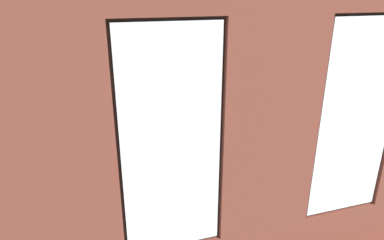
{
  "coord_description": "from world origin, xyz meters",
  "views": [
    {
      "loc": [
        1.64,
        5.24,
        3.05
      ],
      "look_at": [
        0.1,
        0.4,
        1.11
      ],
      "focal_mm": 32.0,
      "sensor_mm": 36.0,
      "label": 1
    }
  ],
  "objects_px": {
    "remote_gray": "(143,146)",
    "potted_plant_between_couches": "(336,158)",
    "table_plant_small": "(155,134)",
    "papasan_chair": "(115,125)",
    "potted_plant_corner_near_left": "(265,97)",
    "potted_plant_near_tv": "(53,197)",
    "remote_black": "(166,140)",
    "potted_plant_mid_room_small": "(236,129)",
    "tv_flatscreen": "(13,145)",
    "potted_plant_by_left_couch": "(272,127)",
    "potted_plant_foreground_right": "(47,109)",
    "coffee_table": "(167,143)",
    "cup_ceramic": "(186,133)",
    "couch_left": "(329,151)",
    "media_console": "(21,185)",
    "candle_jar": "(174,140)",
    "couch_by_window": "(248,213)"
  },
  "relations": [
    {
      "from": "media_console",
      "to": "table_plant_small",
      "type": "bearing_deg",
      "value": -161.52
    },
    {
      "from": "coffee_table",
      "to": "potted_plant_mid_room_small",
      "type": "distance_m",
      "value": 1.47
    },
    {
      "from": "table_plant_small",
      "to": "potted_plant_between_couches",
      "type": "bearing_deg",
      "value": 130.28
    },
    {
      "from": "tv_flatscreen",
      "to": "potted_plant_near_tv",
      "type": "bearing_deg",
      "value": 120.61
    },
    {
      "from": "potted_plant_foreground_right",
      "to": "potted_plant_near_tv",
      "type": "height_order",
      "value": "potted_plant_near_tv"
    },
    {
      "from": "cup_ceramic",
      "to": "remote_black",
      "type": "height_order",
      "value": "cup_ceramic"
    },
    {
      "from": "couch_left",
      "to": "potted_plant_near_tv",
      "type": "xyz_separation_m",
      "value": [
        4.6,
        0.42,
        0.21
      ]
    },
    {
      "from": "remote_gray",
      "to": "media_console",
      "type": "distance_m",
      "value": 2.03
    },
    {
      "from": "couch_by_window",
      "to": "potted_plant_corner_near_left",
      "type": "xyz_separation_m",
      "value": [
        -2.36,
        -3.84,
        0.24
      ]
    },
    {
      "from": "coffee_table",
      "to": "papasan_chair",
      "type": "distance_m",
      "value": 1.33
    },
    {
      "from": "couch_left",
      "to": "potted_plant_between_couches",
      "type": "relative_size",
      "value": 1.22
    },
    {
      "from": "potted_plant_corner_near_left",
      "to": "potted_plant_near_tv",
      "type": "relative_size",
      "value": 0.64
    },
    {
      "from": "potted_plant_foreground_right",
      "to": "potted_plant_mid_room_small",
      "type": "bearing_deg",
      "value": 159.45
    },
    {
      "from": "papasan_chair",
      "to": "potted_plant_between_couches",
      "type": "bearing_deg",
      "value": 128.87
    },
    {
      "from": "couch_by_window",
      "to": "remote_black",
      "type": "height_order",
      "value": "couch_by_window"
    },
    {
      "from": "papasan_chair",
      "to": "coffee_table",
      "type": "bearing_deg",
      "value": 129.04
    },
    {
      "from": "couch_left",
      "to": "potted_plant_foreground_right",
      "type": "relative_size",
      "value": 1.51
    },
    {
      "from": "candle_jar",
      "to": "remote_black",
      "type": "relative_size",
      "value": 0.59
    },
    {
      "from": "couch_left",
      "to": "tv_flatscreen",
      "type": "bearing_deg",
      "value": -95.58
    },
    {
      "from": "couch_left",
      "to": "potted_plant_between_couches",
      "type": "bearing_deg",
      "value": -37.77
    },
    {
      "from": "cup_ceramic",
      "to": "remote_black",
      "type": "relative_size",
      "value": 0.58
    },
    {
      "from": "candle_jar",
      "to": "potted_plant_by_left_couch",
      "type": "xyz_separation_m",
      "value": [
        -2.21,
        -0.32,
        -0.13
      ]
    },
    {
      "from": "remote_gray",
      "to": "media_console",
      "type": "bearing_deg",
      "value": -39.25
    },
    {
      "from": "table_plant_small",
      "to": "papasan_chair",
      "type": "xyz_separation_m",
      "value": [
        0.65,
        -0.93,
        -0.11
      ]
    },
    {
      "from": "potted_plant_between_couches",
      "to": "papasan_chair",
      "type": "bearing_deg",
      "value": -51.13
    },
    {
      "from": "media_console",
      "to": "tv_flatscreen",
      "type": "distance_m",
      "value": 0.66
    },
    {
      "from": "remote_black",
      "to": "table_plant_small",
      "type": "bearing_deg",
      "value": -99.91
    },
    {
      "from": "tv_flatscreen",
      "to": "couch_by_window",
      "type": "bearing_deg",
      "value": 149.77
    },
    {
      "from": "couch_left",
      "to": "candle_jar",
      "type": "bearing_deg",
      "value": -111.11
    },
    {
      "from": "remote_gray",
      "to": "potted_plant_between_couches",
      "type": "bearing_deg",
      "value": 83.01
    },
    {
      "from": "tv_flatscreen",
      "to": "papasan_chair",
      "type": "distance_m",
      "value": 2.36
    },
    {
      "from": "remote_gray",
      "to": "potted_plant_corner_near_left",
      "type": "height_order",
      "value": "potted_plant_corner_near_left"
    },
    {
      "from": "potted_plant_mid_room_small",
      "to": "potted_plant_corner_near_left",
      "type": "height_order",
      "value": "potted_plant_corner_near_left"
    },
    {
      "from": "potted_plant_corner_near_left",
      "to": "papasan_chair",
      "type": "bearing_deg",
      "value": 7.02
    },
    {
      "from": "papasan_chair",
      "to": "potted_plant_by_left_couch",
      "type": "xyz_separation_m",
      "value": [
        -3.17,
        0.85,
        -0.1
      ]
    },
    {
      "from": "remote_black",
      "to": "potted_plant_mid_room_small",
      "type": "bearing_deg",
      "value": 113.29
    },
    {
      "from": "potted_plant_corner_near_left",
      "to": "potted_plant_foreground_right",
      "type": "bearing_deg",
      "value": 0.57
    },
    {
      "from": "coffee_table",
      "to": "potted_plant_near_tv",
      "type": "relative_size",
      "value": 1.18
    },
    {
      "from": "table_plant_small",
      "to": "media_console",
      "type": "distance_m",
      "value": 2.36
    },
    {
      "from": "cup_ceramic",
      "to": "potted_plant_mid_room_small",
      "type": "xyz_separation_m",
      "value": [
        -1.05,
        0.05,
        -0.04
      ]
    },
    {
      "from": "potted_plant_by_left_couch",
      "to": "table_plant_small",
      "type": "bearing_deg",
      "value": 1.81
    },
    {
      "from": "tv_flatscreen",
      "to": "potted_plant_corner_near_left",
      "type": "xyz_separation_m",
      "value": [
        -5.3,
        -2.13,
        -0.38
      ]
    },
    {
      "from": "coffee_table",
      "to": "remote_gray",
      "type": "relative_size",
      "value": 8.99
    },
    {
      "from": "tv_flatscreen",
      "to": "potted_plant_corner_near_left",
      "type": "relative_size",
      "value": 1.23
    },
    {
      "from": "coffee_table",
      "to": "cup_ceramic",
      "type": "relative_size",
      "value": 15.58
    },
    {
      "from": "remote_gray",
      "to": "potted_plant_between_couches",
      "type": "xyz_separation_m",
      "value": [
        -2.3,
        2.16,
        0.46
      ]
    },
    {
      "from": "coffee_table",
      "to": "media_console",
      "type": "height_order",
      "value": "media_console"
    },
    {
      "from": "potted_plant_between_couches",
      "to": "potted_plant_near_tv",
      "type": "relative_size",
      "value": 1.11
    },
    {
      "from": "potted_plant_corner_near_left",
      "to": "tv_flatscreen",
      "type": "bearing_deg",
      "value": 21.87
    },
    {
      "from": "coffee_table",
      "to": "cup_ceramic",
      "type": "xyz_separation_m",
      "value": [
        -0.42,
        -0.15,
        0.09
      ]
    }
  ]
}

